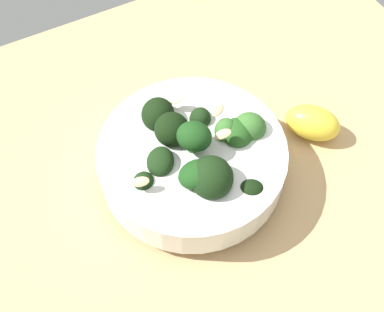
% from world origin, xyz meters
% --- Properties ---
extents(ground_plane, '(0.69, 0.69, 0.03)m').
position_xyz_m(ground_plane, '(0.00, 0.00, -0.02)').
color(ground_plane, tan).
extents(bowl_of_broccoli, '(0.20, 0.20, 0.10)m').
position_xyz_m(bowl_of_broccoli, '(0.04, -0.04, 0.04)').
color(bowl_of_broccoli, white).
rests_on(bowl_of_broccoli, ground_plane).
extents(lemon_wedge, '(0.07, 0.08, 0.04)m').
position_xyz_m(lemon_wedge, '(-0.11, -0.02, 0.02)').
color(lemon_wedge, yellow).
rests_on(lemon_wedge, ground_plane).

